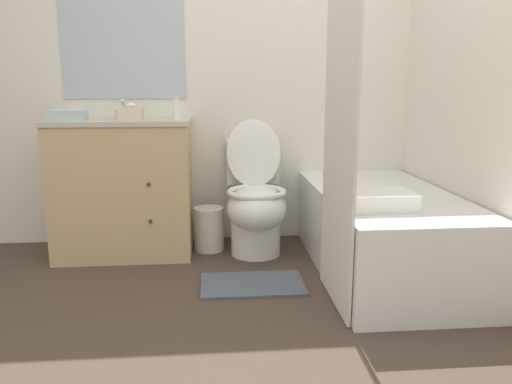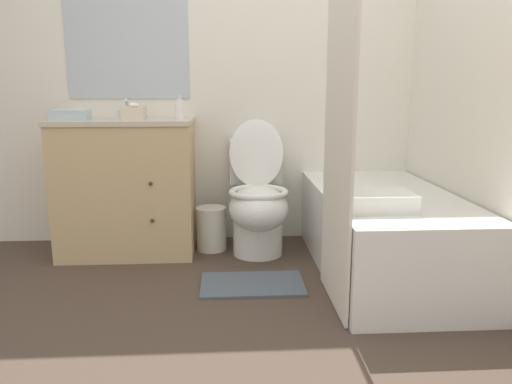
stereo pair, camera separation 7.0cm
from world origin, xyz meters
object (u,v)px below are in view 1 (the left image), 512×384
Objects in this scene: wastebasket at (209,229)px; tissue_box at (131,113)px; soap_dispenser at (176,108)px; toilet at (255,203)px; vanity_cabinet at (124,186)px; hand_towel_folded at (67,115)px; bath_towel_folded at (379,200)px; bath_mat at (252,284)px; sink_faucet at (125,112)px; bathtub at (383,232)px.

wastebasket is 0.92m from tissue_box.
toilet is at bearing -8.67° from soap_dispenser.
toilet is 5.90× the size of tissue_box.
tissue_box is at bearing -174.46° from soap_dispenser.
hand_towel_folded is (-0.29, -0.14, 0.47)m from vanity_cabinet.
tissue_box is 0.99× the size of soap_dispenser.
hand_towel_folded is at bearing 156.96° from bath_towel_folded.
vanity_cabinet is 0.62m from soap_dispenser.
bath_mat is at bearing -25.42° from hand_towel_folded.
bath_mat is (0.72, -0.61, -0.92)m from tissue_box.
hand_towel_folded reaches higher than bath_towel_folded.
wastebasket is 0.86× the size of bath_towel_folded.
vanity_cabinet is 6.28× the size of sink_faucet.
wastebasket is 1.98× the size of tissue_box.
tissue_box is at bearing -29.56° from vanity_cabinet.
toilet is at bearing -6.11° from vanity_cabinet.
bath_towel_folded is at bearing -44.70° from wastebasket.
bath_mat is at bearing -69.44° from wastebasket.
bathtub reaches higher than bath_mat.
hand_towel_folded is at bearing 154.58° from bath_mat.
sink_faucet reaches higher than toilet.
vanity_cabinet is at bearing 179.50° from wastebasket.
wastebasket is 0.71m from bath_mat.
soap_dispenser reaches higher than toilet.
hand_towel_folded reaches higher than toilet.
bath_towel_folded is at bearing -36.46° from sink_faucet.
bath_towel_folded is at bearing -23.04° from hand_towel_folded.
toilet is 0.58× the size of bathtub.
soap_dispenser is at bearing 159.04° from bathtub.
soap_dispenser is 0.69× the size of hand_towel_folded.
vanity_cabinet is at bearing 25.46° from hand_towel_folded.
bath_towel_folded reaches higher than wastebasket.
soap_dispenser reaches higher than bath_towel_folded.
vanity_cabinet is 1.01× the size of toilet.
wastebasket reaches higher than bath_mat.
toilet reaches higher than bath_mat.
vanity_cabinet is 1.12m from bath_mat.
bath_towel_folded is (-0.17, -0.38, 0.29)m from bathtub.
soap_dispenser is at bearing 141.28° from bath_towel_folded.
bathtub is at bearing -16.36° from tissue_box.
tissue_box is (-0.78, 0.05, 0.59)m from toilet.
vanity_cabinet is 1.55× the size of bath_mat.
vanity_cabinet reaches higher than bath_towel_folded.
vanity_cabinet reaches higher than wastebasket.
sink_faucet reaches higher than tissue_box.
tissue_box is at bearing 176.42° from toilet.
hand_towel_folded is at bearing -132.27° from sink_faucet.
bathtub reaches higher than wastebasket.
hand_towel_folded is (-1.15, -0.05, 0.58)m from toilet.
bath_towel_folded is (1.42, -0.87, 0.08)m from vanity_cabinet.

